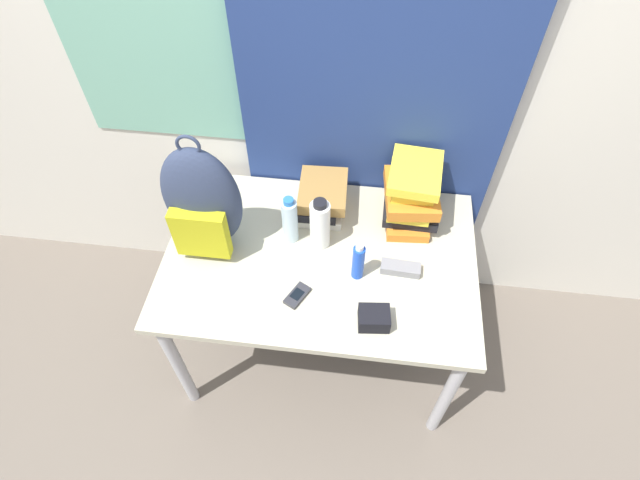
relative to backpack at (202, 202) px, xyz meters
The scene contains 13 objects.
ground_plane 1.14m from the backpack, 44.10° to the right, with size 12.00×12.00×0.00m, color #665B51.
wall_back 0.70m from the backpack, 47.39° to the left, with size 6.00×0.06×2.50m.
curtain_blue 0.78m from the backpack, 35.17° to the left, with size 1.04×0.04×2.50m.
desk 0.54m from the backpack, ahead, with size 1.22×0.81×0.73m.
backpack is the anchor object (origin of this frame).
book_stack_left 0.51m from the backpack, 30.11° to the left, with size 0.20×0.27×0.13m.
book_stack_center 0.82m from the backpack, 17.06° to the left, with size 0.23×0.30×0.26m.
water_bottle 0.34m from the backpack, 10.54° to the left, with size 0.06×0.06×0.23m.
sports_bottle 0.45m from the backpack, ahead, with size 0.08×0.08×0.24m.
sunscreen_bottle 0.61m from the backpack, ahead, with size 0.05×0.05×0.18m.
cell_phone 0.49m from the backpack, 29.82° to the right, with size 0.10×0.12×0.02m.
sunglasses_case 0.78m from the backpack, ahead, with size 0.15×0.06×0.04m.
camera_pouch 0.75m from the backpack, 23.76° to the right, with size 0.12×0.10×0.07m.
Camera 1 is at (0.14, -0.76, 2.30)m, focal length 28.00 mm.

